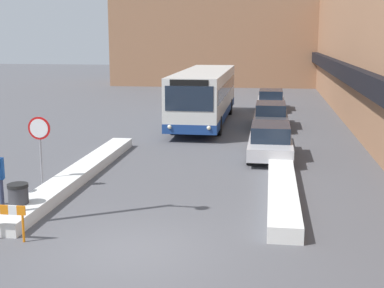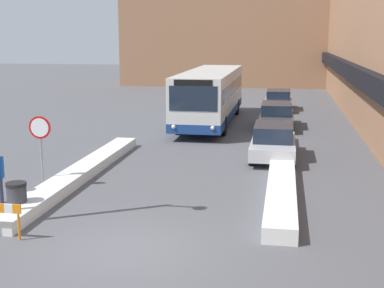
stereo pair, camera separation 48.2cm
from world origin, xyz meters
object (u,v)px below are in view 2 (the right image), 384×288
Objects in this scene: parked_car_middle at (277,115)px; trash_bin at (17,198)px; construction_barricade at (1,214)px; parked_car_front at (273,141)px; city_bus at (211,95)px; stop_sign at (40,136)px; parked_car_back at (278,100)px.

trash_bin is (-7.06, -16.33, -0.22)m from parked_car_middle.
parked_car_front is at bearing 57.83° from construction_barricade.
stop_sign is (-3.73, -14.37, 0.11)m from city_bus.
trash_bin is at bearing -106.63° from parked_car_back.
parked_car_back is at bearing 59.77° from city_bus.
city_bus is 11.11× the size of construction_barricade.
stop_sign is 4.79m from construction_barricade.
construction_barricade is at bearing -104.36° from parked_car_back.
city_bus is 4.02m from parked_car_middle.
parked_car_front is 1.78× the size of stop_sign.
parked_car_middle is at bearing -10.97° from city_bus.
parked_car_back reaches higher than parked_car_middle.
parked_car_front is 7.80m from parked_car_middle.
parked_car_middle is 1.09× the size of parked_car_back.
parked_car_back is 4.56× the size of trash_bin.
parked_car_middle reaches higher than trash_bin.
parked_car_back is (0.00, 15.11, -0.03)m from parked_car_front.
parked_car_back is 22.28m from stop_sign.
city_bus reaches higher than stop_sign.
stop_sign is at bearing 100.35° from trash_bin.
stop_sign is (-7.56, -20.94, 1.09)m from parked_car_back.
trash_bin is at bearing -100.72° from city_bus.
parked_car_back is at bearing 90.00° from parked_car_middle.
construction_barricade is at bearing -122.17° from parked_car_front.
city_bus is at bearing 79.28° from trash_bin.
construction_barricade is (1.03, -4.54, -1.11)m from stop_sign.
trash_bin is at bearing -79.65° from stop_sign.
parked_car_front reaches higher than trash_bin.
city_bus is at bearing 75.45° from stop_sign.
parked_car_back reaches higher than trash_bin.
trash_bin is 1.92m from construction_barricade.
construction_barricade is (-6.52, -18.16, -0.03)m from parked_car_middle.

